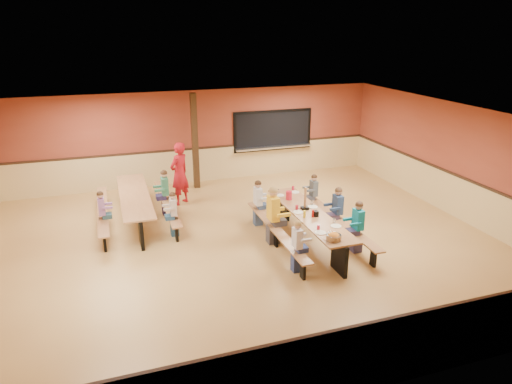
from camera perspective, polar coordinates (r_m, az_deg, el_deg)
name	(u,v)px	position (r m, az deg, el deg)	size (l,w,h in m)	color
ground	(243,244)	(10.90, -1.68, -6.57)	(12.00, 12.00, 0.00)	#A4763E
room_envelope	(242,218)	(10.61, -1.72, -3.23)	(12.04, 10.04, 3.02)	brown
kitchen_pass_through	(273,132)	(15.66, 2.13, 7.49)	(2.78, 0.28, 1.38)	black
structural_post	(195,142)	(14.39, -7.64, 6.25)	(0.18, 0.18, 3.00)	black
cafeteria_table_main	(309,221)	(10.91, 6.59, -3.63)	(1.91, 3.70, 0.74)	#98643C
cafeteria_table_second	(135,202)	(12.39, -14.88, -1.24)	(1.91, 3.70, 0.74)	#98643C
seated_child_white_left	(297,247)	(9.57, 5.16, -6.81)	(0.33, 0.27, 1.14)	silver
seated_adult_yellow	(273,216)	(10.71, 2.16, -2.97)	(0.46, 0.37, 1.39)	yellow
seated_child_grey_left	(258,203)	(11.72, 0.25, -1.41)	(0.36, 0.29, 1.19)	silver
seated_child_teal_right	(357,227)	(10.58, 12.56, -4.31)	(0.37, 0.30, 1.21)	#10819B
seated_child_navy_right	(337,212)	(11.33, 10.13, -2.43)	(0.37, 0.31, 1.22)	navy
seated_child_char_right	(313,195)	(12.47, 7.19, -0.37)	(0.33, 0.27, 1.13)	#4C5257
seated_child_purple_sec	(102,214)	(11.76, -18.65, -2.60)	(0.33, 0.27, 1.13)	#8F5D92
seated_child_green_sec	(165,193)	(12.64, -11.28, -0.09)	(0.38, 0.31, 1.24)	#347657
seated_child_tan_sec	(174,214)	(11.31, -10.26, -2.77)	(0.32, 0.26, 1.12)	#BFA99B
standing_woman	(179,174)	(13.23, -9.54, 2.28)	(0.67, 0.44, 1.83)	#AC131D
punch_pitcher	(289,195)	(11.56, 4.13, -0.42)	(0.16, 0.16, 0.22)	red
chip_bowl	(334,237)	(9.52, 9.69, -5.54)	(0.32, 0.32, 0.15)	orange
napkin_dispenser	(316,214)	(10.63, 7.47, -2.68)	(0.10, 0.14, 0.13)	black
condiment_mustard	(304,214)	(10.52, 6.08, -2.75)	(0.06, 0.06, 0.17)	yellow
condiment_ketchup	(313,213)	(10.57, 7.11, -2.68)	(0.06, 0.06, 0.17)	#B2140F
table_paddle	(305,204)	(10.97, 6.14, -1.49)	(0.16, 0.16, 0.56)	black
place_settings	(309,211)	(10.80, 6.65, -2.32)	(0.65, 3.30, 0.11)	beige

